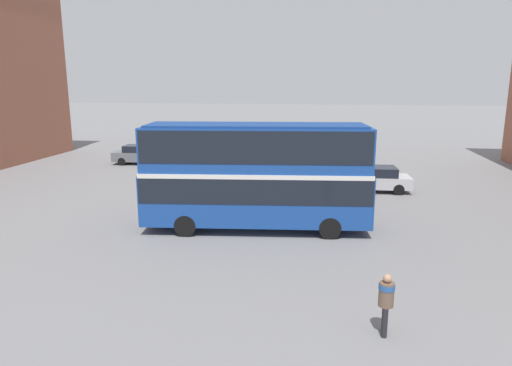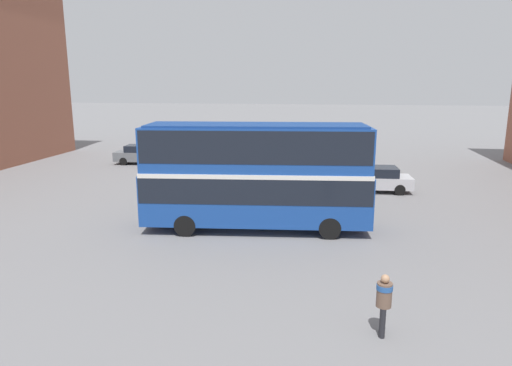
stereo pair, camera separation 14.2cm
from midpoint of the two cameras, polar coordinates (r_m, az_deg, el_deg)
name	(u,v)px [view 1 (the left image)]	position (r m, az deg, el deg)	size (l,w,h in m)	color
ground_plane	(221,228)	(21.46, -4.56, -5.61)	(240.00, 240.00, 0.00)	slate
double_decker_bus	(256,170)	(20.55, -0.20, 1.58)	(10.41, 3.56, 4.85)	#194293
pedestrian_foreground	(386,298)	(12.92, 15.64, -13.68)	(0.48, 0.48, 1.74)	#232328
parked_car_kerb_near	(375,179)	(29.21, 14.47, 0.50)	(4.47, 2.11, 1.54)	silver
parked_car_kerb_far	(141,155)	(38.94, -14.26, 3.47)	(4.71, 2.05, 1.55)	slate
parked_car_side_street	(271,160)	(35.11, 1.75, 2.86)	(4.62, 2.03, 1.53)	black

